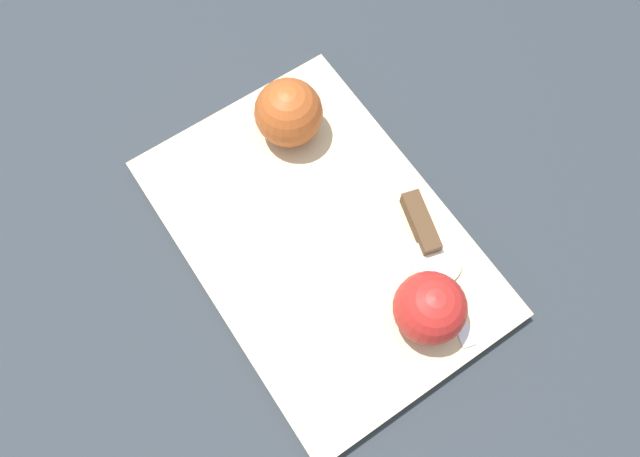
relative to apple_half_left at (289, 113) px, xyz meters
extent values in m
plane|color=#282D33|center=(0.13, -0.05, -0.06)|extent=(4.00, 4.00, 0.00)
cube|color=#D1B789|center=(0.13, -0.05, -0.05)|extent=(0.42, 0.29, 0.02)
sphere|color=#AD4C1E|center=(0.00, 0.00, 0.00)|extent=(0.08, 0.08, 0.08)
cylinder|color=#EFE5C6|center=(0.00, 0.01, 0.00)|extent=(0.07, 0.04, 0.08)
sphere|color=red|center=(0.28, -0.01, 0.00)|extent=(0.08, 0.08, 0.08)
cylinder|color=#EFE5C6|center=(0.28, 0.00, 0.00)|extent=(0.07, 0.01, 0.07)
cube|color=silver|center=(0.28, 0.02, -0.04)|extent=(0.11, 0.05, 0.00)
cube|color=#472D19|center=(0.19, 0.05, -0.03)|extent=(0.08, 0.04, 0.02)
cylinder|color=#EFE5C6|center=(0.23, 0.04, -0.04)|extent=(0.06, 0.06, 0.01)
camera|label=1|loc=(0.34, -0.20, 0.62)|focal=35.00mm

